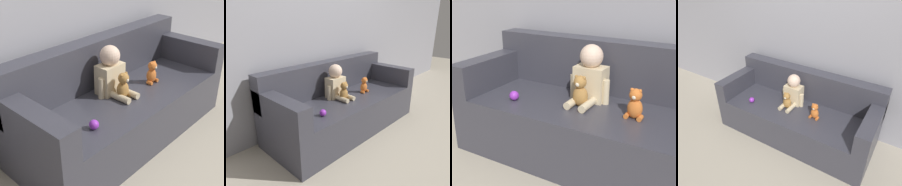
{
  "view_description": "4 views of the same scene",
  "coord_description": "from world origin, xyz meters",
  "views": [
    {
      "loc": [
        -1.84,
        -1.52,
        1.7
      ],
      "look_at": [
        -0.19,
        -0.02,
        0.51
      ],
      "focal_mm": 50.0,
      "sensor_mm": 36.0,
      "label": 1
    },
    {
      "loc": [
        -1.95,
        -1.72,
        1.44
      ],
      "look_at": [
        -0.21,
        -0.07,
        0.56
      ],
      "focal_mm": 35.0,
      "sensor_mm": 36.0,
      "label": 2
    },
    {
      "loc": [
        0.83,
        -1.89,
        1.32
      ],
      "look_at": [
        -0.19,
        -0.14,
        0.55
      ],
      "focal_mm": 50.0,
      "sensor_mm": 36.0,
      "label": 3
    },
    {
      "loc": [
        1.16,
        -2.02,
        2.13
      ],
      "look_at": [
        -0.08,
        -0.01,
        0.65
      ],
      "focal_mm": 35.0,
      "sensor_mm": 36.0,
      "label": 4
    }
  ],
  "objects": [
    {
      "name": "ground_plane",
      "position": [
        0.0,
        0.0,
        0.0
      ],
      "size": [
        12.0,
        12.0,
        0.0
      ],
      "primitive_type": "plane",
      "color": "#B7AD99"
    },
    {
      "name": "wall_back",
      "position": [
        0.0,
        0.49,
        1.3
      ],
      "size": [
        8.0,
        0.05,
        2.6
      ],
      "color": "#93939E",
      "rests_on": "ground_plane"
    },
    {
      "name": "couch",
      "position": [
        0.0,
        0.05,
        0.31
      ],
      "size": [
        2.07,
        0.81,
        0.86
      ],
      "color": "#383842",
      "rests_on": "ground_plane"
    },
    {
      "name": "person_baby",
      "position": [
        -0.09,
        0.08,
        0.62
      ],
      "size": [
        0.31,
        0.35,
        0.42
      ],
      "color": "beige",
      "rests_on": "couch"
    },
    {
      "name": "teddy_bear_brown",
      "position": [
        -0.1,
        -0.06,
        0.55
      ],
      "size": [
        0.13,
        0.11,
        0.23
      ],
      "color": "#AD7A3D",
      "rests_on": "couch"
    },
    {
      "name": "plush_toy_side",
      "position": [
        0.3,
        -0.06,
        0.54
      ],
      "size": [
        0.12,
        0.09,
        0.21
      ],
      "color": "orange",
      "rests_on": "couch"
    },
    {
      "name": "toy_ball",
      "position": [
        -0.58,
        -0.2,
        0.48
      ],
      "size": [
        0.07,
        0.07,
        0.07
      ],
      "color": "purple",
      "rests_on": "couch"
    }
  ]
}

